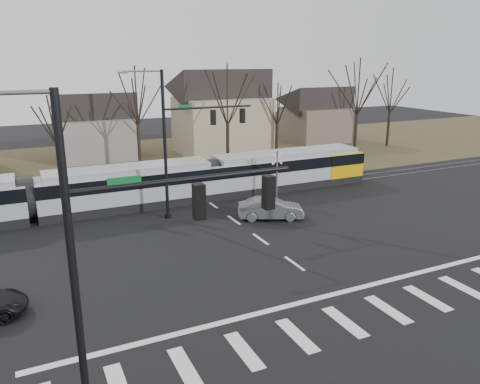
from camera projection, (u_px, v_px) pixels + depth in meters
name	position (u px, v px, depth m)	size (l,w,h in m)	color
ground	(315.00, 278.00, 23.99)	(140.00, 140.00, 0.00)	black
grass_verge	(151.00, 161.00, 51.79)	(140.00, 28.00, 0.01)	#38331E
crosswalk	(367.00, 315.00, 20.51)	(27.00, 2.60, 0.01)	silver
stop_line	(336.00, 294.00, 22.43)	(28.00, 0.35, 0.01)	silver
lane_dashes	(203.00, 198.00, 37.89)	(0.18, 30.00, 0.01)	silver
rail_pair	(204.00, 198.00, 37.71)	(90.00, 1.52, 0.06)	#59595E
tram	(127.00, 186.00, 34.93)	(42.11, 3.13, 3.19)	gray
sedan	(271.00, 209.00, 32.78)	(4.80, 3.25, 1.50)	#505457
signal_pole_near_left	(133.00, 252.00, 12.93)	(9.28, 0.44, 10.20)	black
signal_pole_far	(187.00, 136.00, 32.30)	(9.28, 0.44, 10.20)	black
rail_crossing_signal	(277.00, 178.00, 36.65)	(1.08, 0.36, 4.00)	#59595B
tree_row	(184.00, 121.00, 46.04)	(59.20, 7.20, 10.00)	black
house_b	(96.00, 123.00, 52.12)	(8.64, 7.56, 7.65)	slate
house_c	(222.00, 109.00, 54.94)	(10.80, 8.64, 10.10)	gray
house_d	(318.00, 112.00, 63.21)	(8.64, 7.56, 7.65)	brown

